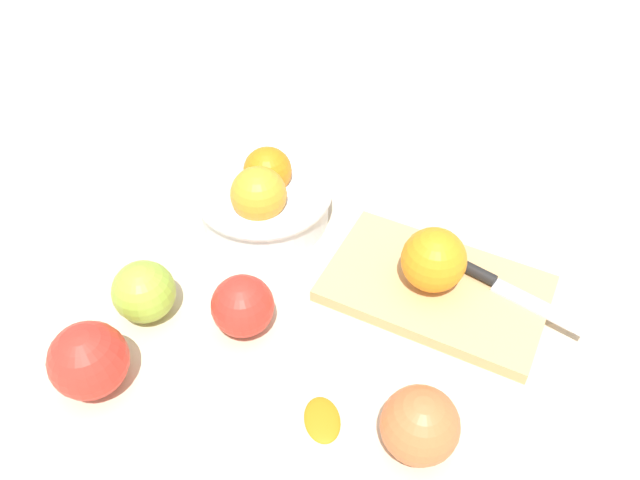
{
  "coord_description": "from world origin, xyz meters",
  "views": [
    {
      "loc": [
        0.18,
        -0.41,
        0.57
      ],
      "look_at": [
        -0.05,
        0.06,
        0.04
      ],
      "focal_mm": 35.61,
      "sensor_mm": 36.0,
      "label": 1
    }
  ],
  "objects_px": {
    "apple_front_right": "(420,425)",
    "apple_front_left_3": "(89,360)",
    "cutting_board": "(435,288)",
    "knife": "(503,287)",
    "orange_on_board": "(434,260)",
    "apple_front_left": "(144,292)",
    "apple_front_left_2": "(243,306)",
    "bowl": "(264,196)"
  },
  "relations": [
    {
      "from": "apple_front_left",
      "to": "apple_front_left_3",
      "type": "relative_size",
      "value": 0.88
    },
    {
      "from": "cutting_board",
      "to": "apple_front_right",
      "type": "height_order",
      "value": "apple_front_right"
    },
    {
      "from": "knife",
      "to": "apple_front_left_3",
      "type": "height_order",
      "value": "apple_front_left_3"
    },
    {
      "from": "bowl",
      "to": "apple_front_left",
      "type": "distance_m",
      "value": 0.2
    },
    {
      "from": "knife",
      "to": "apple_front_right",
      "type": "relative_size",
      "value": 2.09
    },
    {
      "from": "cutting_board",
      "to": "apple_front_right",
      "type": "relative_size",
      "value": 3.36
    },
    {
      "from": "cutting_board",
      "to": "knife",
      "type": "xyz_separation_m",
      "value": [
        0.07,
        0.03,
        0.01
      ]
    },
    {
      "from": "orange_on_board",
      "to": "bowl",
      "type": "bearing_deg",
      "value": 175.21
    },
    {
      "from": "orange_on_board",
      "to": "knife",
      "type": "bearing_deg",
      "value": 18.68
    },
    {
      "from": "apple_front_right",
      "to": "cutting_board",
      "type": "bearing_deg",
      "value": 104.65
    },
    {
      "from": "cutting_board",
      "to": "apple_front_right",
      "type": "bearing_deg",
      "value": -75.35
    },
    {
      "from": "cutting_board",
      "to": "orange_on_board",
      "type": "relative_size",
      "value": 3.39
    },
    {
      "from": "apple_front_right",
      "to": "knife",
      "type": "bearing_deg",
      "value": 84.27
    },
    {
      "from": "apple_front_left_3",
      "to": "orange_on_board",
      "type": "bearing_deg",
      "value": 46.3
    },
    {
      "from": "apple_front_right",
      "to": "apple_front_left_3",
      "type": "relative_size",
      "value": 0.94
    },
    {
      "from": "cutting_board",
      "to": "apple_front_left_2",
      "type": "xyz_separation_m",
      "value": [
        -0.17,
        -0.14,
        0.03
      ]
    },
    {
      "from": "knife",
      "to": "apple_front_left",
      "type": "height_order",
      "value": "apple_front_left"
    },
    {
      "from": "apple_front_left_2",
      "to": "apple_front_right",
      "type": "height_order",
      "value": "apple_front_right"
    },
    {
      "from": "cutting_board",
      "to": "apple_front_right",
      "type": "distance_m",
      "value": 0.2
    },
    {
      "from": "apple_front_left_3",
      "to": "apple_front_left",
      "type": "bearing_deg",
      "value": 95.98
    },
    {
      "from": "knife",
      "to": "apple_front_right",
      "type": "xyz_separation_m",
      "value": [
        -0.02,
        -0.21,
        0.02
      ]
    },
    {
      "from": "bowl",
      "to": "knife",
      "type": "distance_m",
      "value": 0.31
    },
    {
      "from": "orange_on_board",
      "to": "apple_front_left_2",
      "type": "distance_m",
      "value": 0.22
    },
    {
      "from": "apple_front_right",
      "to": "apple_front_left_3",
      "type": "xyz_separation_m",
      "value": [
        -0.32,
        -0.09,
        0.0
      ]
    },
    {
      "from": "orange_on_board",
      "to": "apple_front_left_2",
      "type": "relative_size",
      "value": 1.07
    },
    {
      "from": "apple_front_left",
      "to": "apple_front_left_3",
      "type": "distance_m",
      "value": 0.1
    },
    {
      "from": "knife",
      "to": "apple_front_left_3",
      "type": "distance_m",
      "value": 0.45
    },
    {
      "from": "apple_front_left_2",
      "to": "apple_front_left_3",
      "type": "distance_m",
      "value": 0.16
    },
    {
      "from": "apple_front_left",
      "to": "apple_front_right",
      "type": "bearing_deg",
      "value": -2.28
    },
    {
      "from": "knife",
      "to": "apple_front_left_3",
      "type": "relative_size",
      "value": 1.96
    },
    {
      "from": "knife",
      "to": "apple_front_left_2",
      "type": "bearing_deg",
      "value": -145.32
    },
    {
      "from": "apple_front_right",
      "to": "apple_front_left_3",
      "type": "height_order",
      "value": "apple_front_left_3"
    },
    {
      "from": "bowl",
      "to": "orange_on_board",
      "type": "xyz_separation_m",
      "value": [
        0.23,
        -0.02,
        0.02
      ]
    },
    {
      "from": "bowl",
      "to": "apple_front_left_2",
      "type": "relative_size",
      "value": 2.54
    },
    {
      "from": "apple_front_left_3",
      "to": "cutting_board",
      "type": "bearing_deg",
      "value": 45.44
    },
    {
      "from": "orange_on_board",
      "to": "apple_front_right",
      "type": "xyz_separation_m",
      "value": [
        0.06,
        -0.19,
        -0.02
      ]
    },
    {
      "from": "cutting_board",
      "to": "orange_on_board",
      "type": "bearing_deg",
      "value": -179.8
    },
    {
      "from": "apple_front_left_2",
      "to": "apple_front_right",
      "type": "xyz_separation_m",
      "value": [
        0.22,
        -0.05,
        0.0
      ]
    },
    {
      "from": "orange_on_board",
      "to": "apple_front_right",
      "type": "height_order",
      "value": "orange_on_board"
    },
    {
      "from": "orange_on_board",
      "to": "apple_front_left_3",
      "type": "xyz_separation_m",
      "value": [
        -0.26,
        -0.27,
        -0.01
      ]
    },
    {
      "from": "cutting_board",
      "to": "apple_front_left_2",
      "type": "relative_size",
      "value": 3.62
    },
    {
      "from": "apple_front_left",
      "to": "apple_front_right",
      "type": "relative_size",
      "value": 0.94
    }
  ]
}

